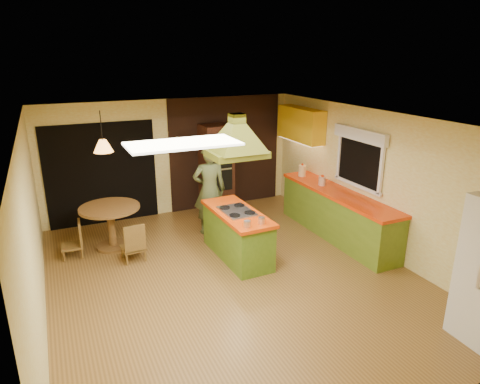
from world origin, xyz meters
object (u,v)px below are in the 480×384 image
man (210,190)px  wall_oven (216,168)px  kitchen_island (237,234)px  canister_large (302,171)px  dining_table (111,219)px

man → wall_oven: wall_oven is taller
kitchen_island → canister_large: (2.04, 1.18, 0.61)m
man → wall_oven: bearing=-106.5°
dining_table → canister_large: bearing=-1.6°
dining_table → canister_large: (3.97, -0.11, 0.47)m
kitchen_island → canister_large: 2.44m
wall_oven → canister_large: wall_oven is taller
kitchen_island → dining_table: bearing=144.7°
kitchen_island → wall_oven: size_ratio=0.87×
kitchen_island → man: bearing=90.9°
man → dining_table: 1.91m
man → canister_large: size_ratio=7.61×
man → dining_table: man is taller
wall_oven → man: bearing=-120.3°
wall_oven → dining_table: (-2.47, -1.04, -0.41)m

